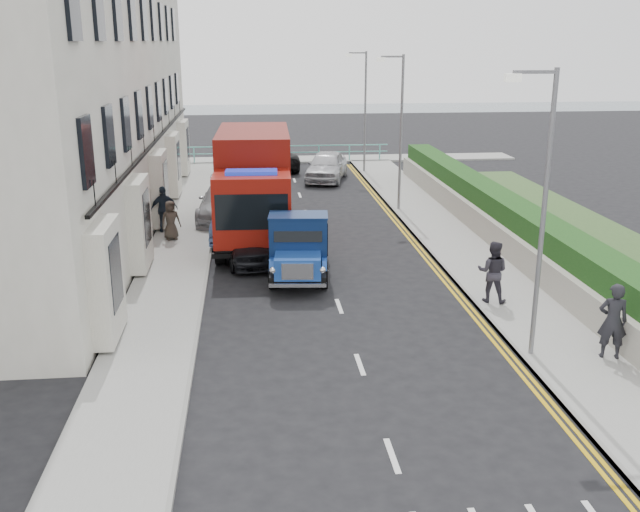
% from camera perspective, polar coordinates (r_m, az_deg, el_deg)
% --- Properties ---
extents(ground, '(120.00, 120.00, 0.00)m').
position_cam_1_polar(ground, '(19.37, 2.29, -6.14)').
color(ground, black).
rests_on(ground, ground).
extents(pavement_west, '(2.40, 38.00, 0.12)m').
position_cam_1_polar(pavement_west, '(27.81, -11.00, 0.88)').
color(pavement_west, gray).
rests_on(pavement_west, ground).
extents(pavement_east, '(2.60, 38.00, 0.12)m').
position_cam_1_polar(pavement_east, '(28.78, 10.29, 1.46)').
color(pavement_east, gray).
rests_on(pavement_east, ground).
extents(promenade, '(30.00, 2.50, 0.12)m').
position_cam_1_polar(promenade, '(47.32, -2.62, 7.71)').
color(promenade, gray).
rests_on(promenade, ground).
extents(sea_plane, '(120.00, 120.00, 0.00)m').
position_cam_1_polar(sea_plane, '(78.06, -3.94, 11.25)').
color(sea_plane, '#4E606B').
rests_on(sea_plane, ground).
extents(terrace_west, '(6.31, 30.20, 14.25)m').
position_cam_1_polar(terrace_west, '(31.42, -19.17, 15.24)').
color(terrace_west, silver).
rests_on(terrace_west, ground).
extents(garden_east, '(1.45, 28.00, 1.75)m').
position_cam_1_polar(garden_east, '(29.16, 13.99, 3.13)').
color(garden_east, '#B2AD9E').
rests_on(garden_east, ground).
extents(seafront_railing, '(13.00, 0.08, 1.11)m').
position_cam_1_polar(seafront_railing, '(46.45, -2.57, 8.19)').
color(seafront_railing, '#59B2A5').
rests_on(seafront_railing, ground).
extents(lamp_near, '(1.23, 0.18, 7.00)m').
position_cam_1_polar(lamp_near, '(17.41, 17.18, 4.28)').
color(lamp_near, slate).
rests_on(lamp_near, ground).
extents(lamp_mid, '(1.23, 0.18, 7.00)m').
position_cam_1_polar(lamp_mid, '(32.56, 6.31, 10.46)').
color(lamp_mid, slate).
rests_on(lamp_mid, ground).
extents(lamp_far, '(1.23, 0.18, 7.00)m').
position_cam_1_polar(lamp_far, '(42.34, 3.48, 11.99)').
color(lamp_far, slate).
rests_on(lamp_far, ground).
extents(bedford_lorry, '(2.26, 4.85, 2.23)m').
position_cam_1_polar(bedford_lorry, '(23.16, -1.72, 0.45)').
color(bedford_lorry, black).
rests_on(bedford_lorry, ground).
extents(red_lorry, '(2.94, 8.09, 4.20)m').
position_cam_1_polar(red_lorry, '(27.95, -5.32, 5.78)').
color(red_lorry, black).
rests_on(red_lorry, ground).
extents(parked_car_front, '(2.35, 4.60, 1.50)m').
position_cam_1_polar(parked_car_front, '(25.58, -5.66, 1.32)').
color(parked_car_front, black).
rests_on(parked_car_front, ground).
extents(parked_car_mid, '(2.12, 4.91, 1.57)m').
position_cam_1_polar(parked_car_mid, '(28.71, -6.59, 3.08)').
color(parked_car_mid, '#4D6CA5').
rests_on(parked_car_mid, ground).
extents(parked_car_rear, '(2.59, 5.57, 1.58)m').
position_cam_1_polar(parked_car_rear, '(31.67, -7.54, 4.35)').
color(parked_car_rear, '#AEAEB3').
rests_on(parked_car_rear, ground).
extents(seafront_car_left, '(3.46, 5.91, 1.55)m').
position_cam_1_polar(seafront_car_left, '(44.12, -3.96, 7.95)').
color(seafront_car_left, black).
rests_on(seafront_car_left, ground).
extents(seafront_car_right, '(3.14, 5.15, 1.64)m').
position_cam_1_polar(seafront_car_right, '(40.30, 0.53, 7.21)').
color(seafront_car_right, '#B5B5BA').
rests_on(seafront_car_right, ground).
extents(pedestrian_east_near, '(0.79, 0.63, 1.91)m').
position_cam_1_polar(pedestrian_east_near, '(18.67, 22.38, -4.82)').
color(pedestrian_east_near, black).
rests_on(pedestrian_east_near, pavement_east).
extents(pedestrian_east_far, '(1.11, 1.01, 1.85)m').
position_cam_1_polar(pedestrian_east_far, '(21.58, 13.64, -1.22)').
color(pedestrian_east_far, '#2E2B35').
rests_on(pedestrian_east_far, pavement_east).
extents(pedestrian_west_near, '(1.17, 0.70, 1.86)m').
position_cam_1_polar(pedestrian_west_near, '(29.45, -12.36, 3.68)').
color(pedestrian_west_near, '#1B2531').
rests_on(pedestrian_west_near, pavement_west).
extents(pedestrian_west_far, '(0.87, 0.72, 1.53)m').
position_cam_1_polar(pedestrian_west_far, '(28.27, -11.85, 2.82)').
color(pedestrian_west_far, '#3B332B').
rests_on(pedestrian_west_far, pavement_west).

